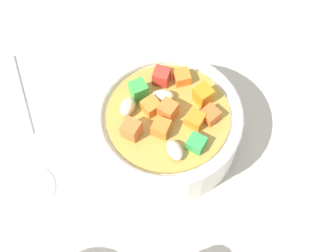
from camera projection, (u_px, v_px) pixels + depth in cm
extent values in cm
cube|color=#BAB2A0|center=(168.00, 143.00, 47.04)|extent=(140.00, 140.00, 2.00)
cylinder|color=white|center=(168.00, 128.00, 43.98)|extent=(15.14, 15.14, 4.96)
torus|color=white|center=(168.00, 115.00, 41.51)|extent=(15.32, 15.32, 1.08)
cylinder|color=#A98C3A|center=(168.00, 116.00, 41.62)|extent=(12.54, 12.54, 0.40)
cube|color=orange|center=(165.00, 129.00, 39.82)|extent=(1.69, 1.69, 1.49)
ellipsoid|color=beige|center=(163.00, 96.00, 41.84)|extent=(2.10, 2.59, 1.13)
ellipsoid|color=beige|center=(128.00, 107.00, 41.01)|extent=(2.25, 1.45, 1.51)
cube|color=orange|center=(194.00, 124.00, 40.22)|extent=(1.89, 1.89, 1.29)
cube|color=orange|center=(170.00, 110.00, 40.69)|extent=(1.95, 1.95, 1.78)
cube|color=orange|center=(131.00, 129.00, 39.64)|extent=(1.83, 1.83, 1.78)
cube|color=orange|center=(183.00, 77.00, 42.91)|extent=(2.23, 2.23, 1.19)
ellipsoid|color=beige|center=(175.00, 150.00, 38.98)|extent=(2.62, 2.60, 1.08)
cube|color=green|center=(139.00, 90.00, 41.74)|extent=(2.27, 2.27, 1.87)
cube|color=orange|center=(203.00, 95.00, 41.46)|extent=(2.23, 2.23, 1.87)
cube|color=green|center=(196.00, 143.00, 39.28)|extent=(1.88, 1.88, 1.15)
cube|color=orange|center=(150.00, 109.00, 40.99)|extent=(2.22, 2.22, 1.32)
cube|color=orange|center=(210.00, 115.00, 40.77)|extent=(2.18, 2.18, 1.17)
cube|color=red|center=(162.00, 76.00, 42.68)|extent=(1.68, 1.68, 1.67)
cylinder|color=silver|center=(21.00, 93.00, 48.71)|extent=(9.40, 7.97, 0.60)
ellipsoid|color=silver|center=(43.00, 183.00, 43.17)|extent=(4.56, 4.39, 0.89)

